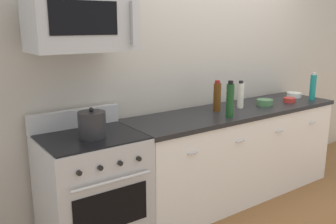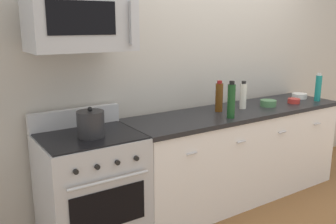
# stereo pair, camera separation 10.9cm
# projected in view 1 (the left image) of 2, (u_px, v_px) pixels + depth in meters

# --- Properties ---
(ground_plane) EXTENTS (6.56, 6.56, 0.00)m
(ground_plane) POSITION_uv_depth(u_px,v_px,m) (233.00, 194.00, 3.86)
(ground_plane) COLOR brown
(back_wall) EXTENTS (5.47, 0.10, 2.70)m
(back_wall) POSITION_uv_depth(u_px,v_px,m) (210.00, 62.00, 3.87)
(back_wall) COLOR #B7B2A8
(back_wall) RESTS_ON ground_plane
(counter_unit) EXTENTS (2.38, 0.66, 0.92)m
(counter_unit) POSITION_uv_depth(u_px,v_px,m) (235.00, 153.00, 3.75)
(counter_unit) COLOR white
(counter_unit) RESTS_ON ground_plane
(range_oven) EXTENTS (0.76, 0.69, 1.07)m
(range_oven) POSITION_uv_depth(u_px,v_px,m) (93.00, 191.00, 2.87)
(range_oven) COLOR #B7BABF
(range_oven) RESTS_ON ground_plane
(microwave) EXTENTS (0.74, 0.44, 0.40)m
(microwave) POSITION_uv_depth(u_px,v_px,m) (81.00, 23.00, 2.61)
(microwave) COLOR #B7BABF
(bottle_wine_green) EXTENTS (0.07, 0.07, 0.33)m
(bottle_wine_green) POSITION_uv_depth(u_px,v_px,m) (230.00, 100.00, 3.29)
(bottle_wine_green) COLOR #19471E
(bottle_wine_green) RESTS_ON countertop_slab
(bottle_vinegar_white) EXTENTS (0.07, 0.07, 0.28)m
(bottle_vinegar_white) POSITION_uv_depth(u_px,v_px,m) (240.00, 95.00, 3.67)
(bottle_vinegar_white) COLOR silver
(bottle_vinegar_white) RESTS_ON countertop_slab
(bottle_wine_amber) EXTENTS (0.07, 0.07, 0.30)m
(bottle_wine_amber) POSITION_uv_depth(u_px,v_px,m) (217.00, 97.00, 3.53)
(bottle_wine_amber) COLOR #59330F
(bottle_wine_amber) RESTS_ON countertop_slab
(bottle_sparkling_teal) EXTENTS (0.07, 0.07, 0.31)m
(bottle_sparkling_teal) POSITION_uv_depth(u_px,v_px,m) (313.00, 87.00, 4.06)
(bottle_sparkling_teal) COLOR #197F7A
(bottle_sparkling_teal) RESTS_ON countertop_slab
(bowl_green_glaze) EXTENTS (0.16, 0.16, 0.06)m
(bowl_green_glaze) POSITION_uv_depth(u_px,v_px,m) (265.00, 102.00, 3.81)
(bowl_green_glaze) COLOR #477A4C
(bowl_green_glaze) RESTS_ON countertop_slab
(bowl_red_small) EXTENTS (0.13, 0.13, 0.05)m
(bowl_red_small) POSITION_uv_depth(u_px,v_px,m) (289.00, 100.00, 3.96)
(bowl_red_small) COLOR #B72D28
(bowl_red_small) RESTS_ON countertop_slab
(bowl_white_ceramic) EXTENTS (0.17, 0.17, 0.05)m
(bowl_white_ceramic) POSITION_uv_depth(u_px,v_px,m) (294.00, 95.00, 4.23)
(bowl_white_ceramic) COLOR white
(bowl_white_ceramic) RESTS_ON countertop_slab
(stockpot) EXTENTS (0.20, 0.20, 0.23)m
(stockpot) POSITION_uv_depth(u_px,v_px,m) (92.00, 125.00, 2.70)
(stockpot) COLOR #262628
(stockpot) RESTS_ON range_oven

